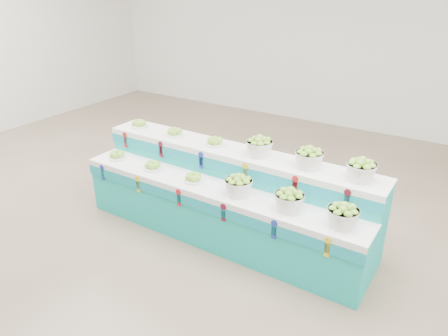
{
  "coord_description": "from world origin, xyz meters",
  "views": [
    {
      "loc": [
        3.11,
        -3.43,
        2.87
      ],
      "look_at": [
        0.78,
        0.28,
        0.87
      ],
      "focal_mm": 33.77,
      "sensor_mm": 36.0,
      "label": 1
    }
  ],
  "objects": [
    {
      "name": "basket_upper_left",
      "position": [
        1.11,
        0.5,
        1.13
      ],
      "size": [
        0.31,
        0.31,
        0.23
      ],
      "primitive_type": null,
      "rotation": [
        0.0,
        0.0,
        -0.01
      ],
      "color": "silver",
      "rests_on": "display_stand"
    },
    {
      "name": "basket_upper_mid",
      "position": [
        1.71,
        0.49,
        1.13
      ],
      "size": [
        0.31,
        0.31,
        0.23
      ],
      "primitive_type": null,
      "rotation": [
        0.0,
        0.0,
        -0.01
      ],
      "color": "silver",
      "rests_on": "display_stand"
    },
    {
      "name": "basket_upper_right",
      "position": [
        2.26,
        0.48,
        1.13
      ],
      "size": [
        0.31,
        0.31,
        0.23
      ],
      "primitive_type": null,
      "rotation": [
        0.0,
        0.0,
        -0.01
      ],
      "color": "silver",
      "rests_on": "display_stand"
    },
    {
      "name": "ground",
      "position": [
        0.0,
        0.0,
        0.0
      ],
      "size": [
        10.0,
        10.0,
        0.0
      ],
      "primitive_type": "plane",
      "color": "brown",
      "rests_on": "ground"
    },
    {
      "name": "basket_lower_mid",
      "position": [
        1.7,
        0.05,
        0.83
      ],
      "size": [
        0.31,
        0.31,
        0.23
      ],
      "primitive_type": null,
      "rotation": [
        0.0,
        0.0,
        -0.01
      ],
      "color": "silver",
      "rests_on": "display_stand"
    },
    {
      "name": "display_stand",
      "position": [
        0.78,
        0.28,
        0.51
      ],
      "size": [
        3.6,
        0.98,
        1.02
      ],
      "primitive_type": null,
      "rotation": [
        0.0,
        0.0,
        -0.01
      ],
      "color": "#17B3AD",
      "rests_on": "ground"
    },
    {
      "name": "basket_lower_right",
      "position": [
        2.25,
        0.04,
        0.83
      ],
      "size": [
        0.31,
        0.31,
        0.23
      ],
      "primitive_type": null,
      "rotation": [
        0.0,
        0.0,
        -0.01
      ],
      "color": "silver",
      "rests_on": "display_stand"
    },
    {
      "name": "plate_upper_left",
      "position": [
        -0.72,
        0.52,
        1.07
      ],
      "size": [
        0.24,
        0.24,
        0.1
      ],
      "primitive_type": "cylinder",
      "rotation": [
        0.0,
        0.0,
        -0.01
      ],
      "color": "white",
      "rests_on": "display_stand"
    },
    {
      "name": "basket_lower_left",
      "position": [
        1.11,
        0.05,
        0.83
      ],
      "size": [
        0.31,
        0.31,
        0.23
      ],
      "primitive_type": null,
      "rotation": [
        0.0,
        0.0,
        -0.01
      ],
      "color": "silver",
      "rests_on": "display_stand"
    },
    {
      "name": "plate_upper_mid",
      "position": [
        -0.11,
        0.52,
        1.07
      ],
      "size": [
        0.24,
        0.24,
        0.1
      ],
      "primitive_type": "cylinder",
      "rotation": [
        0.0,
        0.0,
        -0.01
      ],
      "color": "white",
      "rests_on": "display_stand"
    },
    {
      "name": "plate_lower_mid",
      "position": [
        -0.12,
        0.07,
        0.77
      ],
      "size": [
        0.24,
        0.24,
        0.1
      ],
      "primitive_type": "cylinder",
      "rotation": [
        0.0,
        0.0,
        -0.01
      ],
      "color": "white",
      "rests_on": "display_stand"
    },
    {
      "name": "plate_lower_right",
      "position": [
        0.51,
        0.06,
        0.77
      ],
      "size": [
        0.24,
        0.24,
        0.1
      ],
      "primitive_type": "cylinder",
      "rotation": [
        0.0,
        0.0,
        -0.01
      ],
      "color": "white",
      "rests_on": "display_stand"
    },
    {
      "name": "plate_lower_left",
      "position": [
        -0.73,
        0.08,
        0.77
      ],
      "size": [
        0.24,
        0.24,
        0.1
      ],
      "primitive_type": "cylinder",
      "rotation": [
        0.0,
        0.0,
        -0.01
      ],
      "color": "white",
      "rests_on": "display_stand"
    },
    {
      "name": "plate_upper_right",
      "position": [
        0.51,
        0.51,
        1.07
      ],
      "size": [
        0.24,
        0.24,
        0.1
      ],
      "primitive_type": "cylinder",
      "rotation": [
        0.0,
        0.0,
        -0.01
      ],
      "color": "white",
      "rests_on": "display_stand"
    },
    {
      "name": "back_wall",
      "position": [
        0.0,
        5.0,
        2.0
      ],
      "size": [
        10.0,
        0.0,
        10.0
      ],
      "primitive_type": "plane",
      "rotation": [
        1.57,
        0.0,
        0.0
      ],
      "color": "silver",
      "rests_on": "ground"
    }
  ]
}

